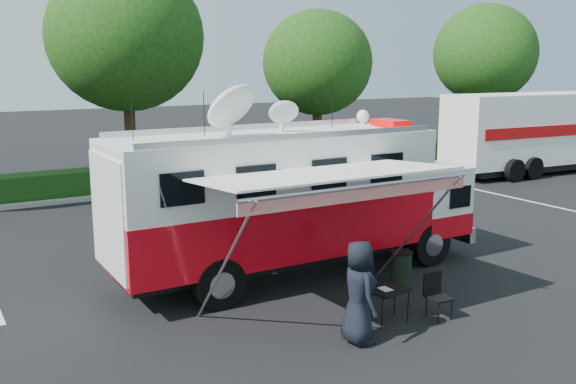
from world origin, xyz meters
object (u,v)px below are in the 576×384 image
folding_table (389,292)px  trash_bin (401,267)px  command_truck (296,198)px  semi_trailer (556,130)px

folding_table → trash_bin: 2.29m
command_truck → folding_table: size_ratio=10.52×
command_truck → semi_trailer: size_ratio=0.76×
folding_table → semi_trailer: 20.69m
command_truck → trash_bin: 2.88m
semi_trailer → folding_table: bearing=-150.9°
trash_bin → semi_trailer: (16.40, 8.47, 1.52)m
folding_table → semi_trailer: size_ratio=0.07×
semi_trailer → command_truck: bearing=-159.8°
command_truck → folding_table: command_truck is taller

